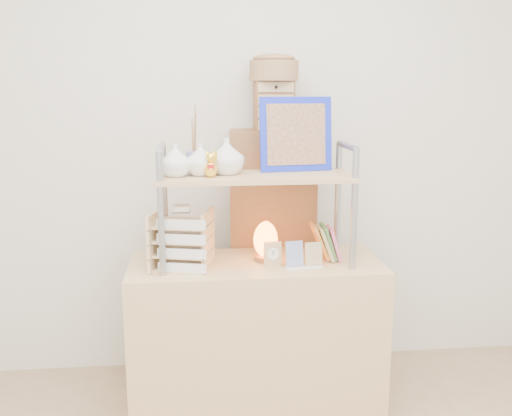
{
  "coord_description": "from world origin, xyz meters",
  "views": [
    {
      "loc": [
        -0.28,
        -1.39,
        1.56
      ],
      "look_at": [
        0.0,
        1.2,
        1.01
      ],
      "focal_mm": 40.0,
      "sensor_mm": 36.0,
      "label": 1
    }
  ],
  "objects_px": {
    "desk": "(256,335)",
    "letter_tray": "(182,243)",
    "salt_lamp": "(266,241)",
    "cabinet": "(272,254)"
  },
  "relations": [
    {
      "from": "desk",
      "to": "letter_tray",
      "type": "height_order",
      "value": "letter_tray"
    },
    {
      "from": "desk",
      "to": "letter_tray",
      "type": "bearing_deg",
      "value": -172.35
    },
    {
      "from": "letter_tray",
      "to": "salt_lamp",
      "type": "relative_size",
      "value": 1.52
    },
    {
      "from": "salt_lamp",
      "to": "cabinet",
      "type": "bearing_deg",
      "value": 76.97
    },
    {
      "from": "desk",
      "to": "salt_lamp",
      "type": "distance_m",
      "value": 0.48
    },
    {
      "from": "desk",
      "to": "cabinet",
      "type": "xyz_separation_m",
      "value": [
        0.13,
        0.37,
        0.3
      ]
    },
    {
      "from": "desk",
      "to": "cabinet",
      "type": "distance_m",
      "value": 0.49
    },
    {
      "from": "cabinet",
      "to": "salt_lamp",
      "type": "relative_size",
      "value": 6.97
    },
    {
      "from": "desk",
      "to": "salt_lamp",
      "type": "bearing_deg",
      "value": 21.65
    },
    {
      "from": "desk",
      "to": "letter_tray",
      "type": "xyz_separation_m",
      "value": [
        -0.35,
        -0.05,
        0.49
      ]
    }
  ]
}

